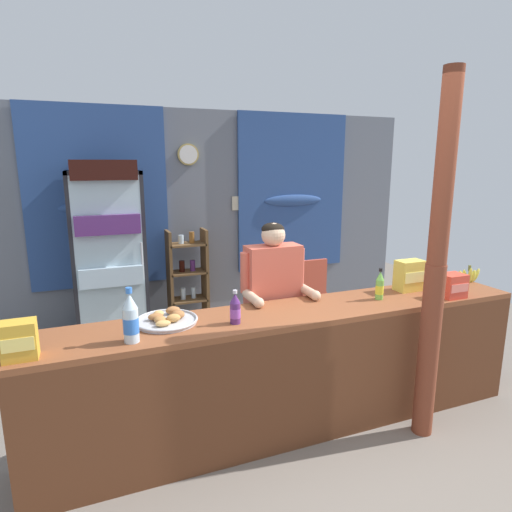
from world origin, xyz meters
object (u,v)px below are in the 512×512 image
object	(u,v)px
drink_fridge	(108,243)
snack_box_crackers	(452,286)
soda_bottle_lime_soda	(380,286)
snack_box_instant_noodle	(409,275)
banana_bunch	(469,276)
shopkeeper	(273,291)
snack_box_choco_powder	(19,340)
stall_counter	(301,362)
soda_bottle_water	(131,319)
timber_post	(436,272)
pastry_tray	(167,319)
bottle_shelf_rack	(188,275)
plastic_lawn_chair	(305,288)
soda_bottle_grape_soda	(235,309)

from	to	relation	value
drink_fridge	snack_box_crackers	xyz separation A→B (m)	(2.43, -2.44, -0.08)
soda_bottle_lime_soda	snack_box_instant_noodle	xyz separation A→B (m)	(0.38, 0.11, 0.02)
snack_box_crackers	banana_bunch	distance (m)	0.55
shopkeeper	soda_bottle_lime_soda	distance (m)	0.83
snack_box_choco_powder	stall_counter	bearing A→B (deg)	1.31
soda_bottle_lime_soda	snack_box_crackers	xyz separation A→B (m)	(0.56, -0.17, -0.01)
soda_bottle_water	timber_post	bearing A→B (deg)	-8.11
drink_fridge	timber_post	bearing A→B (deg)	-53.41
shopkeeper	pastry_tray	size ratio (longest dim) A/B	3.64
drink_fridge	soda_bottle_water	bearing A→B (deg)	-90.11
bottle_shelf_rack	snack_box_choco_powder	size ratio (longest dim) A/B	5.50
pastry_tray	soda_bottle_water	bearing A→B (deg)	-136.40
soda_bottle_water	snack_box_crackers	bearing A→B (deg)	-0.77
drink_fridge	shopkeeper	world-z (taller)	drink_fridge
snack_box_crackers	pastry_tray	distance (m)	2.20
snack_box_choco_powder	pastry_tray	bearing A→B (deg)	16.92
soda_bottle_lime_soda	timber_post	bearing A→B (deg)	-72.89
shopkeeper	soda_bottle_water	xyz separation A→B (m)	(-1.16, -0.56, 0.11)
timber_post	banana_bunch	size ratio (longest dim) A/B	9.25
soda_bottle_water	snack_box_instant_noodle	size ratio (longest dim) A/B	1.32
snack_box_crackers	snack_box_choco_powder	bearing A→B (deg)	179.67
drink_fridge	snack_box_instant_noodle	bearing A→B (deg)	-43.90
plastic_lawn_chair	soda_bottle_lime_soda	xyz separation A→B (m)	(-0.30, -1.76, 0.53)
soda_bottle_grape_soda	banana_bunch	bearing A→B (deg)	4.54
snack_box_instant_noodle	snack_box_choco_powder	bearing A→B (deg)	-174.78
drink_fridge	shopkeeper	distance (m)	2.19
soda_bottle_grape_soda	pastry_tray	xyz separation A→B (m)	(-0.42, 0.18, -0.07)
soda_bottle_lime_soda	snack_box_crackers	bearing A→B (deg)	-16.63
stall_counter	banana_bunch	xyz separation A→B (m)	(1.77, 0.21, 0.41)
bottle_shelf_rack	soda_bottle_grape_soda	size ratio (longest dim) A/B	5.12
drink_fridge	plastic_lawn_chair	distance (m)	2.31
bottle_shelf_rack	snack_box_instant_noodle	distance (m)	2.74
soda_bottle_lime_soda	snack_box_crackers	world-z (taller)	soda_bottle_lime_soda
timber_post	soda_bottle_grape_soda	world-z (taller)	timber_post
bottle_shelf_rack	plastic_lawn_chair	world-z (taller)	bottle_shelf_rack
snack_box_instant_noodle	banana_bunch	xyz separation A→B (m)	(0.66, -0.01, -0.07)
snack_box_choco_powder	banana_bunch	bearing A→B (deg)	4.14
snack_box_instant_noodle	banana_bunch	size ratio (longest dim) A/B	0.92
shopkeeper	snack_box_instant_noodle	distance (m)	1.14
soda_bottle_water	soda_bottle_grape_soda	bearing A→B (deg)	5.10
snack_box_instant_noodle	shopkeeper	bearing A→B (deg)	164.07
stall_counter	drink_fridge	xyz separation A→B (m)	(-1.14, 2.38, 0.52)
bottle_shelf_rack	pastry_tray	distance (m)	2.47
shopkeeper	banana_bunch	distance (m)	1.78
stall_counter	timber_post	world-z (taller)	timber_post
bottle_shelf_rack	pastry_tray	xyz separation A→B (m)	(-0.66, -2.36, 0.33)
shopkeeper	snack_box_choco_powder	world-z (taller)	shopkeeper
soda_bottle_lime_soda	soda_bottle_grape_soda	size ratio (longest dim) A/B	1.08
stall_counter	timber_post	size ratio (longest dim) A/B	1.44
snack_box_choco_powder	banana_bunch	distance (m)	3.50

